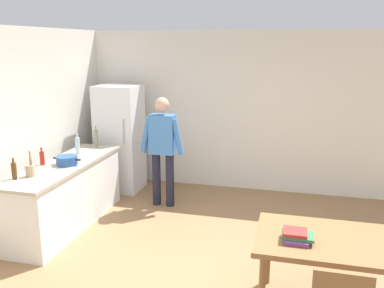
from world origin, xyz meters
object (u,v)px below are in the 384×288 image
bottle_vinegar_tall (96,138)px  bottle_beer_brown (14,170)px  dining_table (333,247)px  utensil_jar (30,170)px  book_stack (296,236)px  refrigerator (120,138)px  cooking_pot (67,160)px  bottle_sauce_red (42,158)px  bottle_water_clear (78,145)px  person (163,145)px

bottle_vinegar_tall → bottle_beer_brown: size_ratio=1.23×
dining_table → utensil_jar: utensil_jar is taller
bottle_vinegar_tall → book_stack: size_ratio=1.14×
dining_table → bottle_beer_brown: bottle_beer_brown is taller
bottle_vinegar_tall → book_stack: bottle_vinegar_tall is taller
refrigerator → cooking_pot: size_ratio=4.50×
cooking_pot → bottle_sauce_red: 0.33m
refrigerator → book_stack: bearing=-43.7°
cooking_pot → bottle_beer_brown: (-0.29, -0.69, 0.05)m
bottle_beer_brown → book_stack: (3.29, -0.50, -0.21)m
bottle_sauce_red → bottle_vinegar_tall: bearing=79.1°
bottle_water_clear → book_stack: bearing=-29.0°
book_stack → cooking_pot: bearing=158.3°
cooking_pot → bottle_beer_brown: size_ratio=1.54×
refrigerator → bottle_beer_brown: bearing=-97.8°
cooking_pot → bottle_water_clear: bottle_water_clear is taller
person → utensil_jar: person is taller
bottle_vinegar_tall → bottle_beer_brown: bottle_vinegar_tall is taller
cooking_pot → bottle_vinegar_tall: 1.04m
bottle_water_clear → bottle_beer_brown: size_ratio=1.15×
cooking_pot → bottle_water_clear: (-0.15, 0.55, 0.07)m
bottle_water_clear → bottle_sauce_red: 0.66m
bottle_beer_brown → book_stack: bottle_beer_brown is taller
bottle_water_clear → bottle_sauce_red: bearing=-104.7°
person → bottle_water_clear: bearing=-154.7°
bottle_sauce_red → book_stack: 3.50m
bottle_water_clear → person: bearing=25.3°
utensil_jar → bottle_vinegar_tall: bearing=87.6°
refrigerator → dining_table: refrigerator is taller
refrigerator → bottle_sauce_red: size_ratio=7.50×
bottle_beer_brown → bottle_sauce_red: 0.61m
cooking_pot → bottle_water_clear: 0.57m
refrigerator → book_stack: (2.97, -2.83, -0.10)m
refrigerator → book_stack: 4.11m
refrigerator → person: refrigerator is taller
dining_table → bottle_beer_brown: (-3.62, 0.37, 0.33)m
person → bottle_sauce_red: person is taller
person → dining_table: bearing=-42.4°
bottle_water_clear → utensil_jar: bearing=-90.9°
cooking_pot → book_stack: (3.00, -1.20, -0.16)m
bottle_beer_brown → bottle_water_clear: bearing=83.6°
utensil_jar → bottle_beer_brown: (-0.12, -0.13, 0.03)m
cooking_pot → utensil_jar: utensil_jar is taller
person → bottle_beer_brown: size_ratio=6.54×
refrigerator → cooking_pot: (-0.03, -1.64, 0.06)m
dining_table → utensil_jar: bearing=171.8°
bottle_vinegar_tall → book_stack: bearing=-35.7°
dining_table → bottle_vinegar_tall: bottle_vinegar_tall is taller
bottle_water_clear → bottle_vinegar_tall: size_ratio=0.94×
refrigerator → person: 1.10m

